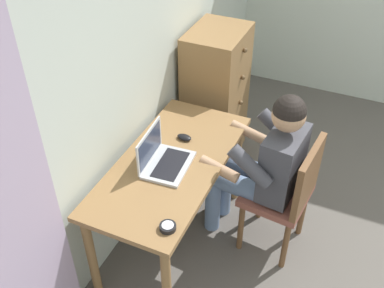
{
  "coord_description": "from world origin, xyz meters",
  "views": [
    {
      "loc": [
        -2.24,
        0.82,
        2.58
      ],
      "look_at": [
        -0.23,
        1.72,
        0.84
      ],
      "focal_mm": 42.52,
      "sensor_mm": 36.0,
      "label": 1
    }
  ],
  "objects": [
    {
      "name": "wall_back",
      "position": [
        0.0,
        2.2,
        1.25
      ],
      "size": [
        4.8,
        0.05,
        2.5
      ],
      "primitive_type": "cube",
      "color": "silver",
      "rests_on": "ground_plane"
    },
    {
      "name": "curtain_panel",
      "position": [
        -1.33,
        2.13,
        1.12
      ],
      "size": [
        0.59,
        0.03,
        2.24
      ],
      "primitive_type": "cube",
      "color": "#B29EBC",
      "rests_on": "ground_plane"
    },
    {
      "name": "desk",
      "position": [
        -0.33,
        1.82,
        0.63
      ],
      "size": [
        1.3,
        0.62,
        0.74
      ],
      "color": "olive",
      "rests_on": "ground_plane"
    },
    {
      "name": "dresser",
      "position": [
        0.72,
        1.93,
        0.58
      ],
      "size": [
        0.54,
        0.44,
        1.15
      ],
      "color": "olive",
      "rests_on": "ground_plane"
    },
    {
      "name": "chair",
      "position": [
        -0.06,
        1.12,
        0.51
      ],
      "size": [
        0.46,
        0.44,
        0.9
      ],
      "color": "brown",
      "rests_on": "ground_plane"
    },
    {
      "name": "person_seated",
      "position": [
        -0.04,
        1.3,
        0.69
      ],
      "size": [
        0.57,
        0.61,
        1.22
      ],
      "color": "#6B84AD",
      "rests_on": "ground_plane"
    },
    {
      "name": "laptop",
      "position": [
        -0.38,
        1.85,
        0.79
      ],
      "size": [
        0.36,
        0.27,
        0.24
      ],
      "color": "#B7BABF",
      "rests_on": "desk"
    },
    {
      "name": "computer_mouse",
      "position": [
        -0.09,
        1.84,
        0.75
      ],
      "size": [
        0.07,
        0.1,
        0.03
      ],
      "primitive_type": "ellipsoid",
      "rotation": [
        0.0,
        0.0,
        -0.09
      ],
      "color": "black",
      "rests_on": "desk"
    },
    {
      "name": "desk_clock",
      "position": [
        -0.83,
        1.59,
        0.75
      ],
      "size": [
        0.09,
        0.09,
        0.03
      ],
      "color": "black",
      "rests_on": "desk"
    }
  ]
}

